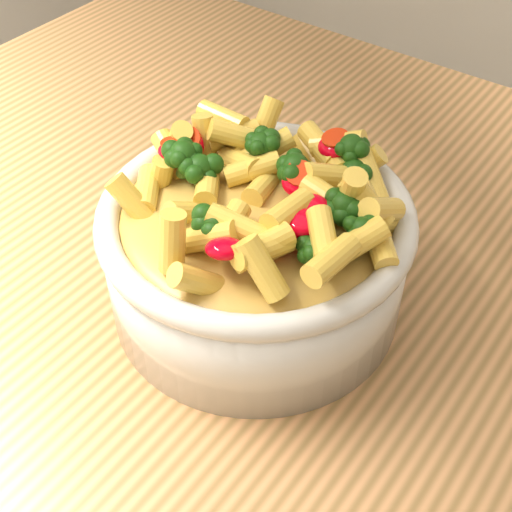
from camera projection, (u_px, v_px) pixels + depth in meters
The scene contains 3 objects.
table at pixel (345, 364), 0.68m from camera, with size 1.20×0.80×0.90m.
serving_bowl at pixel (256, 255), 0.56m from camera, with size 0.24×0.24×0.11m.
pasta_salad at pixel (256, 190), 0.52m from camera, with size 0.19×0.19×0.04m.
Camera 1 is at (0.18, -0.39, 1.34)m, focal length 50.00 mm.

